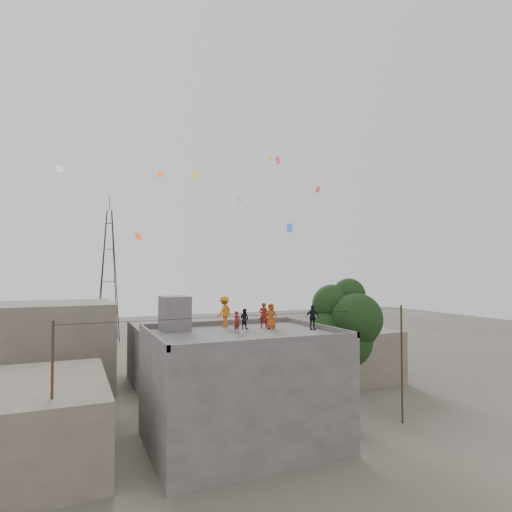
{
  "coord_description": "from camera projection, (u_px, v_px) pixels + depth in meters",
  "views": [
    {
      "loc": [
        -8.83,
        -22.32,
        9.58
      ],
      "look_at": [
        1.93,
        2.47,
        10.53
      ],
      "focal_mm": 30.0,
      "sensor_mm": 36.0,
      "label": 1
    }
  ],
  "objects": [
    {
      "name": "ground",
      "position": [
        242.0,
        444.0,
        23.64
      ],
      "size": [
        140.0,
        140.0,
        0.0
      ],
      "primitive_type": "plane",
      "color": "#4D4840",
      "rests_on": "ground"
    },
    {
      "name": "main_building",
      "position": [
        242.0,
        388.0,
        23.74
      ],
      "size": [
        10.0,
        8.0,
        6.1
      ],
      "color": "#4D4A48",
      "rests_on": "ground"
    },
    {
      "name": "parapet",
      "position": [
        242.0,
        331.0,
        23.85
      ],
      "size": [
        10.0,
        8.0,
        0.3
      ],
      "color": "#4D4A48",
      "rests_on": "main_building"
    },
    {
      "name": "stair_head_box",
      "position": [
        175.0,
        313.0,
        24.99
      ],
      "size": [
        1.6,
        1.8,
        2.0
      ],
      "primitive_type": "cube",
      "color": "#4D4A48",
      "rests_on": "main_building"
    },
    {
      "name": "neighbor_west",
      "position": [
        21.0,
        424.0,
        21.16
      ],
      "size": [
        8.0,
        10.0,
        4.0
      ],
      "primitive_type": "cube",
      "color": "#61574C",
      "rests_on": "ground"
    },
    {
      "name": "neighbor_north",
      "position": [
        204.0,
        352.0,
        37.35
      ],
      "size": [
        12.0,
        9.0,
        5.0
      ],
      "primitive_type": "cube",
      "color": "#4D4A48",
      "rests_on": "ground"
    },
    {
      "name": "neighbor_northwest",
      "position": [
        54.0,
        346.0,
        34.45
      ],
      "size": [
        9.0,
        8.0,
        7.0
      ],
      "primitive_type": "cube",
      "color": "#61574C",
      "rests_on": "ground"
    },
    {
      "name": "neighbor_east",
      "position": [
        346.0,
        353.0,
        38.45
      ],
      "size": [
        7.0,
        8.0,
        4.4
      ],
      "primitive_type": "cube",
      "color": "#61574C",
      "rests_on": "ground"
    },
    {
      "name": "tree",
      "position": [
        345.0,
        325.0,
        27.33
      ],
      "size": [
        4.9,
        4.6,
        9.1
      ],
      "color": "black",
      "rests_on": "ground"
    },
    {
      "name": "utility_line",
      "position": [
        259.0,
        379.0,
        22.82
      ],
      "size": [
        20.12,
        0.62,
        7.4
      ],
      "color": "black",
      "rests_on": "ground"
    },
    {
      "name": "transmission_tower",
      "position": [
        109.0,
        275.0,
        59.03
      ],
      "size": [
        2.97,
        2.97,
        20.01
      ],
      "color": "black",
      "rests_on": "ground"
    },
    {
      "name": "person_red_adult",
      "position": [
        264.0,
        315.0,
        26.05
      ],
      "size": [
        0.67,
        0.6,
        1.54
      ],
      "primitive_type": "imported",
      "rotation": [
        0.0,
        0.0,
        2.63
      ],
      "color": "maroon",
      "rests_on": "main_building"
    },
    {
      "name": "person_orange_child",
      "position": [
        271.0,
        316.0,
        25.69
      ],
      "size": [
        0.89,
        0.85,
        1.53
      ],
      "primitive_type": "imported",
      "rotation": [
        0.0,
        0.0,
        -0.69
      ],
      "color": "#A64513",
      "rests_on": "main_building"
    },
    {
      "name": "person_dark_child",
      "position": [
        244.0,
        319.0,
        25.63
      ],
      "size": [
        0.73,
        0.75,
        1.22
      ],
      "primitive_type": "imported",
      "rotation": [
        0.0,
        0.0,
        2.22
      ],
      "color": "black",
      "rests_on": "main_building"
    },
    {
      "name": "person_dark_adult",
      "position": [
        312.0,
        317.0,
        25.27
      ],
      "size": [
        0.89,
        0.44,
        1.46
      ],
      "primitive_type": "imported",
      "rotation": [
        0.0,
        0.0,
        -0.1
      ],
      "color": "black",
      "rests_on": "main_building"
    },
    {
      "name": "person_orange_adult",
      "position": [
        224.0,
        311.0,
        26.67
      ],
      "size": [
        1.41,
        1.3,
        1.9
      ],
      "primitive_type": "imported",
      "rotation": [
        0.0,
        0.0,
        -2.51
      ],
      "color": "orange",
      "rests_on": "main_building"
    },
    {
      "name": "person_red_child",
      "position": [
        237.0,
        322.0,
        24.06
      ],
      "size": [
        0.52,
        0.45,
        1.21
      ],
      "primitive_type": "imported",
      "rotation": [
        0.0,
        0.0,
        0.44
      ],
      "color": "maroon",
      "rests_on": "main_building"
    },
    {
      "name": "kites",
      "position": [
        229.0,
        186.0,
        31.09
      ],
      "size": [
        20.66,
        16.0,
        11.71
      ],
      "color": "#EF5719",
      "rests_on": "ground"
    }
  ]
}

